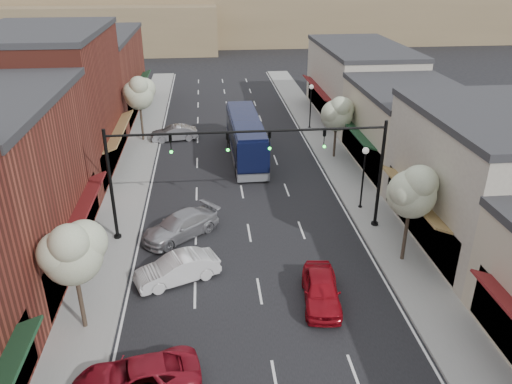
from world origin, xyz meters
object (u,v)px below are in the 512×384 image
object	(u,v)px
coach_bus	(246,137)
parked_car_a	(136,379)
parked_car_b	(177,269)
tree_left_far	(139,92)
signal_mast_right	(343,160)
lamp_post_far	(311,99)
parked_car_e	(174,133)
tree_right_far	(338,113)
tree_left_near	(72,251)
tree_right_near	(413,190)
parked_car_c	(180,226)
red_hatchback	(321,290)
lamp_post_near	(364,168)
signal_mast_left	(151,168)

from	to	relation	value
coach_bus	parked_car_a	xyz separation A→B (m)	(-6.34, -24.98, -1.11)
parked_car_b	tree_left_far	bearing A→B (deg)	167.81
signal_mast_right	tree_left_far	xyz separation A→B (m)	(-13.87, 17.95, -0.02)
lamp_post_far	parked_car_e	world-z (taller)	lamp_post_far
tree_right_far	tree_left_near	bearing A→B (deg)	-129.69
tree_right_near	tree_left_near	world-z (taller)	tree_right_near
parked_car_b	parked_car_c	xyz separation A→B (m)	(0.00, 4.64, 0.01)
signal_mast_right	tree_left_near	bearing A→B (deg)	-149.86
tree_left_far	red_hatchback	xyz separation A→B (m)	(11.18, -25.13, -3.86)
signal_mast_right	parked_car_a	world-z (taller)	signal_mast_right
red_hatchback	parked_car_e	size ratio (longest dim) A/B	1.03
tree_right_near	tree_right_far	world-z (taller)	tree_right_near
parked_car_c	parked_car_e	bearing A→B (deg)	145.16
parked_car_a	parked_car_c	xyz separation A→B (m)	(1.29, 12.08, 0.04)
tree_left_near	parked_car_c	size ratio (longest dim) A/B	1.12
tree_left_near	parked_car_a	distance (m)	6.02
tree_right_far	parked_car_a	distance (m)	27.91
lamp_post_near	lamp_post_far	world-z (taller)	same
tree_left_far	tree_left_near	bearing A→B (deg)	-90.00
tree_right_near	parked_car_c	world-z (taller)	tree_right_near
parked_car_c	tree_left_near	bearing A→B (deg)	-65.49
lamp_post_near	lamp_post_far	bearing A→B (deg)	90.00
parked_car_a	signal_mast_right	bearing A→B (deg)	126.92
signal_mast_right	signal_mast_left	world-z (taller)	same
parked_car_e	tree_left_far	bearing A→B (deg)	-99.77
signal_mast_right	lamp_post_far	size ratio (longest dim) A/B	1.85
lamp_post_near	parked_car_e	size ratio (longest dim) A/B	1.05
lamp_post_near	parked_car_a	bearing A→B (deg)	-132.35
tree_left_far	parked_car_c	xyz separation A→B (m)	(4.05, -17.94, -3.87)
tree_left_near	parked_car_b	bearing A→B (deg)	40.17
tree_right_near	lamp_post_far	distance (m)	24.11
tree_right_near	lamp_post_near	world-z (taller)	tree_right_near
tree_left_near	parked_car_e	distance (m)	26.34
parked_car_e	lamp_post_far	bearing A→B (deg)	90.36
signal_mast_right	parked_car_b	bearing A→B (deg)	-154.75
tree_left_far	parked_car_a	size ratio (longest dim) A/B	1.22
signal_mast_right	red_hatchback	xyz separation A→B (m)	(-2.69, -7.18, -3.88)
tree_right_near	red_hatchback	xyz separation A→B (m)	(-5.42, -3.13, -3.71)
tree_right_near	tree_left_near	xyz separation A→B (m)	(-16.60, -4.00, -0.23)
parked_car_a	parked_car_c	bearing A→B (deg)	163.45
coach_bus	parked_car_b	size ratio (longest dim) A/B	2.57
parked_car_e	signal_mast_right	bearing A→B (deg)	23.03
signal_mast_right	tree_right_near	distance (m)	4.89
tree_left_near	lamp_post_near	size ratio (longest dim) A/B	1.28
signal_mast_right	parked_car_e	world-z (taller)	signal_mast_right
tree_right_near	parked_car_a	bearing A→B (deg)	-149.90
tree_left_far	parked_car_e	distance (m)	4.82
tree_right_near	lamp_post_near	distance (m)	6.74
signal_mast_left	tree_left_far	distance (m)	18.14
tree_left_near	parked_car_e	xyz separation A→B (m)	(2.81, 25.95, -3.53)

